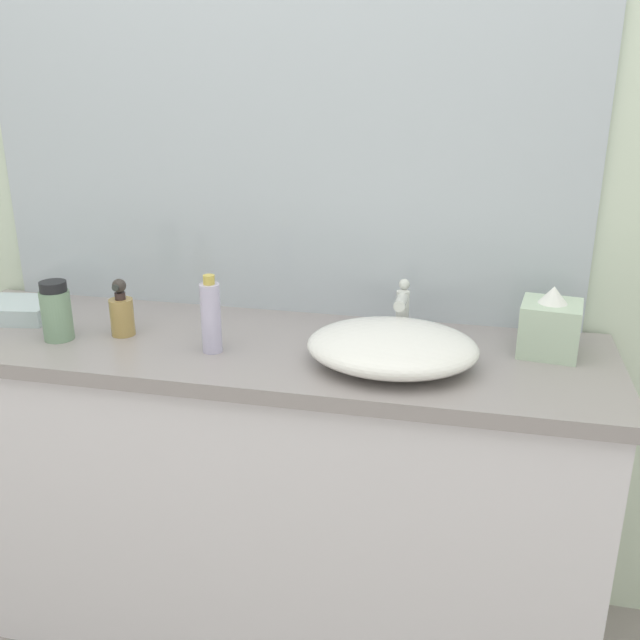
% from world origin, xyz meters
% --- Properties ---
extents(bathroom_wall_rear, '(6.00, 0.06, 2.60)m').
position_xyz_m(bathroom_wall_rear, '(0.00, 0.73, 1.30)').
color(bathroom_wall_rear, silver).
rests_on(bathroom_wall_rear, ground).
extents(vanity_counter, '(1.75, 0.52, 0.84)m').
position_xyz_m(vanity_counter, '(-0.11, 0.43, 0.42)').
color(vanity_counter, silver).
rests_on(vanity_counter, ground).
extents(wall_mirror_panel, '(1.61, 0.01, 1.22)m').
position_xyz_m(wall_mirror_panel, '(-0.11, 0.69, 1.45)').
color(wall_mirror_panel, '#B2BCC6').
rests_on(wall_mirror_panel, vanity_counter).
extents(sink_basin, '(0.39, 0.33, 0.09)m').
position_xyz_m(sink_basin, '(0.25, 0.37, 0.89)').
color(sink_basin, white).
rests_on(sink_basin, vanity_counter).
extents(faucet, '(0.03, 0.12, 0.14)m').
position_xyz_m(faucet, '(0.25, 0.56, 0.92)').
color(faucet, silver).
rests_on(faucet, vanity_counter).
extents(soap_dispenser, '(0.06, 0.06, 0.15)m').
position_xyz_m(soap_dispenser, '(-0.44, 0.41, 0.90)').
color(soap_dispenser, '#A68649').
rests_on(soap_dispenser, vanity_counter).
extents(lotion_bottle, '(0.05, 0.05, 0.19)m').
position_xyz_m(lotion_bottle, '(-0.18, 0.36, 0.93)').
color(lotion_bottle, silver).
rests_on(lotion_bottle, vanity_counter).
extents(perfume_bottle, '(0.07, 0.07, 0.15)m').
position_xyz_m(perfume_bottle, '(-0.58, 0.35, 0.92)').
color(perfume_bottle, gray).
rests_on(perfume_bottle, vanity_counter).
extents(tissue_box, '(0.15, 0.15, 0.17)m').
position_xyz_m(tissue_box, '(0.60, 0.52, 0.91)').
color(tissue_box, '#B5CDB0').
rests_on(tissue_box, vanity_counter).
extents(folded_hand_towel, '(0.21, 0.19, 0.05)m').
position_xyz_m(folded_hand_towel, '(-0.78, 0.47, 0.87)').
color(folded_hand_towel, silver).
rests_on(folded_hand_towel, vanity_counter).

